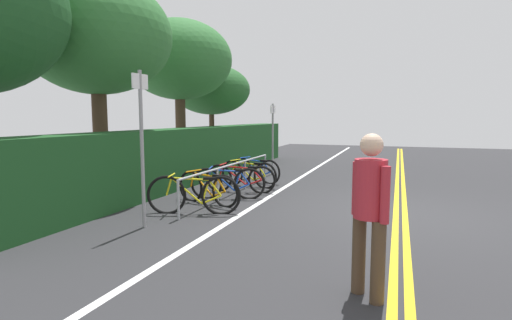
# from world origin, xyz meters

# --- Properties ---
(ground_plane) EXTENTS (35.55, 13.80, 0.05)m
(ground_plane) POSITION_xyz_m (0.00, 0.00, -0.03)
(ground_plane) COLOR #2B2B2D
(centre_line_yellow_inner) EXTENTS (31.99, 0.10, 0.00)m
(centre_line_yellow_inner) POSITION_xyz_m (0.00, -0.08, 0.00)
(centre_line_yellow_inner) COLOR gold
(centre_line_yellow_inner) RESTS_ON ground_plane
(centre_line_yellow_outer) EXTENTS (31.99, 0.10, 0.00)m
(centre_line_yellow_outer) POSITION_xyz_m (0.00, 0.08, 0.00)
(centre_line_yellow_outer) COLOR gold
(centre_line_yellow_outer) RESTS_ON ground_plane
(bike_lane_stripe_white) EXTENTS (31.99, 0.12, 0.00)m
(bike_lane_stripe_white) POSITION_xyz_m (0.00, 2.82, 0.00)
(bike_lane_stripe_white) COLOR white
(bike_lane_stripe_white) RESTS_ON ground_plane
(bike_rack) EXTENTS (4.91, 0.05, 0.73)m
(bike_rack) POSITION_xyz_m (0.64, 3.73, 0.56)
(bike_rack) COLOR #9EA0A5
(bike_rack) RESTS_ON ground_plane
(bicycle_0) EXTENTS (0.64, 1.73, 0.77)m
(bicycle_0) POSITION_xyz_m (-1.31, 3.68, 0.36)
(bicycle_0) COLOR black
(bicycle_0) RESTS_ON ground_plane
(bicycle_1) EXTENTS (0.59, 1.62, 0.71)m
(bicycle_1) POSITION_xyz_m (-0.46, 3.82, 0.33)
(bicycle_1) COLOR black
(bicycle_1) RESTS_ON ground_plane
(bicycle_2) EXTENTS (0.61, 1.62, 0.74)m
(bicycle_2) POSITION_xyz_m (0.18, 3.63, 0.34)
(bicycle_2) COLOR black
(bicycle_2) RESTS_ON ground_plane
(bicycle_3) EXTENTS (0.46, 1.78, 0.71)m
(bicycle_3) POSITION_xyz_m (1.00, 3.68, 0.33)
(bicycle_3) COLOR black
(bicycle_3) RESTS_ON ground_plane
(bicycle_4) EXTENTS (0.53, 1.69, 0.71)m
(bicycle_4) POSITION_xyz_m (1.79, 3.76, 0.33)
(bicycle_4) COLOR black
(bicycle_4) RESTS_ON ground_plane
(bicycle_5) EXTENTS (0.63, 1.59, 0.71)m
(bicycle_5) POSITION_xyz_m (2.52, 3.82, 0.33)
(bicycle_5) COLOR black
(bicycle_5) RESTS_ON ground_plane
(pedestrian) EXTENTS (0.37, 0.38, 1.67)m
(pedestrian) POSITION_xyz_m (-3.82, 0.33, 0.96)
(pedestrian) COLOR #4C3826
(pedestrian) RESTS_ON ground_plane
(sign_post_near) EXTENTS (0.36, 0.06, 2.57)m
(sign_post_near) POSITION_xyz_m (-2.41, 4.01, 1.53)
(sign_post_near) COLOR gray
(sign_post_near) RESTS_ON ground_plane
(sign_post_far) EXTENTS (0.36, 0.06, 2.23)m
(sign_post_far) POSITION_xyz_m (4.11, 3.83, 1.34)
(sign_post_far) COLOR gray
(sign_post_far) RESTS_ON ground_plane
(hedge_backdrop) EXTENTS (13.86, 0.82, 1.51)m
(hedge_backdrop) POSITION_xyz_m (2.14, 5.53, 0.76)
(hedge_backdrop) COLOR #1C4C21
(hedge_backdrop) RESTS_ON ground_plane
(tree_mid) EXTENTS (3.43, 3.43, 5.00)m
(tree_mid) POSITION_xyz_m (-0.29, 6.69, 3.64)
(tree_mid) COLOR #473323
(tree_mid) RESTS_ON ground_plane
(tree_far_right) EXTENTS (3.48, 3.48, 4.98)m
(tree_far_right) POSITION_xyz_m (3.86, 6.98, 3.66)
(tree_far_right) COLOR #473323
(tree_far_right) RESTS_ON ground_plane
(tree_extra) EXTENTS (3.14, 3.14, 3.90)m
(tree_extra) POSITION_xyz_m (6.85, 7.30, 2.89)
(tree_extra) COLOR #473323
(tree_extra) RESTS_ON ground_plane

